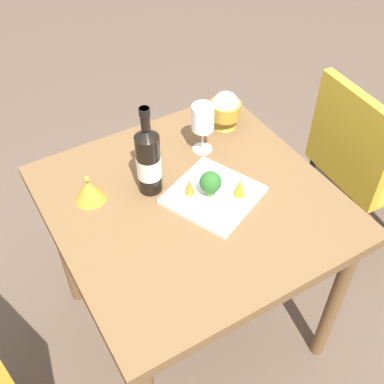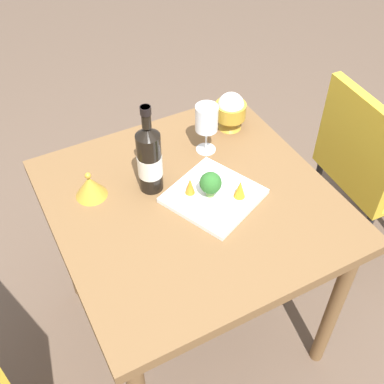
% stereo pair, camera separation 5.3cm
% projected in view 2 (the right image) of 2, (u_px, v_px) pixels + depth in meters
% --- Properties ---
extents(ground_plane, '(8.00, 8.00, 0.00)m').
position_uv_depth(ground_plane, '(192.00, 321.00, 2.02)').
color(ground_plane, brown).
extents(dining_table, '(0.85, 0.85, 0.74)m').
position_uv_depth(dining_table, '(192.00, 219.00, 1.56)').
color(dining_table, brown).
rests_on(dining_table, ground_plane).
extents(chair_near_window, '(0.42, 0.42, 0.85)m').
position_uv_depth(chair_near_window, '(365.00, 163.00, 1.93)').
color(chair_near_window, gold).
rests_on(chair_near_window, ground_plane).
extents(wine_bottle, '(0.08, 0.08, 0.31)m').
position_uv_depth(wine_bottle, '(149.00, 158.00, 1.45)').
color(wine_bottle, black).
rests_on(wine_bottle, dining_table).
extents(wine_glass, '(0.08, 0.08, 0.18)m').
position_uv_depth(wine_glass, '(207.00, 119.00, 1.58)').
color(wine_glass, white).
rests_on(wine_glass, dining_table).
extents(rice_bowl, '(0.11, 0.11, 0.14)m').
position_uv_depth(rice_bowl, '(231.00, 110.00, 1.70)').
color(rice_bowl, gold).
rests_on(rice_bowl, dining_table).
extents(rice_bowl_lid, '(0.10, 0.10, 0.09)m').
position_uv_depth(rice_bowl_lid, '(90.00, 186.00, 1.48)').
color(rice_bowl_lid, gold).
rests_on(rice_bowl_lid, dining_table).
extents(serving_plate, '(0.33, 0.33, 0.02)m').
position_uv_depth(serving_plate, '(214.00, 196.00, 1.50)').
color(serving_plate, white).
rests_on(serving_plate, dining_table).
extents(broccoli_floret, '(0.07, 0.07, 0.09)m').
position_uv_depth(broccoli_floret, '(211.00, 183.00, 1.45)').
color(broccoli_floret, '#729E4C').
rests_on(broccoli_floret, serving_plate).
extents(carrot_garnish_left, '(0.03, 0.03, 0.06)m').
position_uv_depth(carrot_garnish_left, '(189.00, 186.00, 1.47)').
color(carrot_garnish_left, orange).
rests_on(carrot_garnish_left, serving_plate).
extents(carrot_garnish_right, '(0.04, 0.04, 0.06)m').
position_uv_depth(carrot_garnish_right, '(240.00, 189.00, 1.46)').
color(carrot_garnish_right, orange).
rests_on(carrot_garnish_right, serving_plate).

